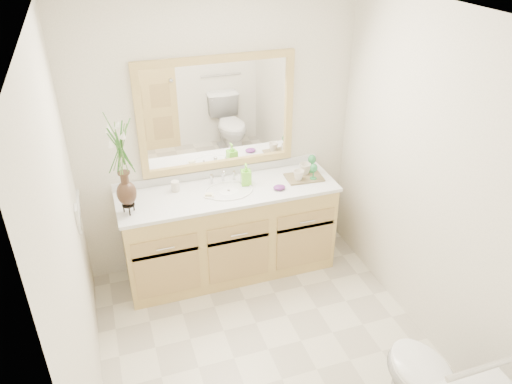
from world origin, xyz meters
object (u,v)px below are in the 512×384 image
object	(u,v)px
soap_bottle	(246,175)
tray	(304,177)
tumbler	(175,186)
flower_vase	(121,155)

from	to	relation	value
soap_bottle	tray	distance (m)	0.52
tumbler	soap_bottle	distance (m)	0.60
tray	flower_vase	bearing A→B (deg)	-172.80
flower_vase	tray	xyz separation A→B (m)	(1.51, 0.09, -0.49)
flower_vase	tumbler	world-z (taller)	flower_vase
soap_bottle	tray	bearing A→B (deg)	2.83
flower_vase	tray	distance (m)	1.58
flower_vase	tumbler	bearing A→B (deg)	29.22
tray	tumbler	bearing A→B (deg)	176.75
flower_vase	soap_bottle	bearing A→B (deg)	8.52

